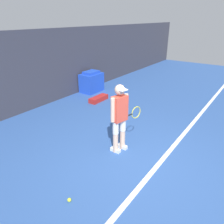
# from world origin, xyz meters

# --- Properties ---
(ground_plane) EXTENTS (24.00, 24.00, 0.00)m
(ground_plane) POSITION_xyz_m (0.00, 0.00, 0.00)
(ground_plane) COLOR #2D5193
(back_wall) EXTENTS (24.00, 0.10, 2.52)m
(back_wall) POSITION_xyz_m (0.00, 4.40, 1.26)
(back_wall) COLOR #383842
(back_wall) RESTS_ON ground_plane
(court_baseline) EXTENTS (21.60, 0.10, 0.01)m
(court_baseline) POSITION_xyz_m (0.00, -0.38, 0.01)
(court_baseline) COLOR white
(court_baseline) RESTS_ON ground_plane
(tennis_player) EXTENTS (0.91, 0.32, 1.59)m
(tennis_player) POSITION_xyz_m (0.25, 0.61, 0.88)
(tennis_player) COLOR beige
(tennis_player) RESTS_ON ground_plane
(tennis_ball) EXTENTS (0.07, 0.07, 0.07)m
(tennis_ball) POSITION_xyz_m (-1.55, 0.43, 0.03)
(tennis_ball) COLOR #D1E533
(tennis_ball) RESTS_ON ground_plane
(covered_chair) EXTENTS (0.90, 0.62, 0.85)m
(covered_chair) POSITION_xyz_m (3.22, 3.98, 0.40)
(covered_chair) COLOR blue
(covered_chair) RESTS_ON ground_plane
(equipment_bag) EXTENTS (0.82, 0.29, 0.17)m
(equipment_bag) POSITION_xyz_m (2.50, 3.04, 0.08)
(equipment_bag) COLOR #B2231E
(equipment_bag) RESTS_ON ground_plane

